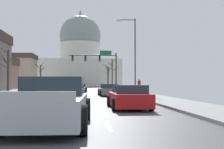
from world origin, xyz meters
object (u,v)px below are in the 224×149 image
at_px(sedan_near_02, 109,90).
at_px(bicycle_parked, 134,91).
at_px(sedan_near_01, 78,89).
at_px(sedan_oncoming_01, 67,86).
at_px(sedan_near_04, 129,97).
at_px(sedan_near_03, 72,93).
at_px(signal_gantry, 99,62).
at_px(sedan_oncoming_00, 61,87).
at_px(sedan_near_00, 80,88).
at_px(street_lamp_right, 133,50).
at_px(pedestrian_00, 139,85).
at_px(pickup_truck_near_05, 51,104).
at_px(sedan_oncoming_03, 71,86).
at_px(sedan_oncoming_02, 69,86).

relative_size(sedan_near_02, bicycle_parked, 2.48).
xyz_separation_m(sedan_near_01, sedan_oncoming_01, (-3.28, 26.19, 0.04)).
bearing_deg(sedan_near_04, sedan_near_01, 98.79).
xyz_separation_m(sedan_near_01, sedan_near_03, (0.05, -14.29, 0.03)).
distance_m(signal_gantry, sedan_oncoming_00, 10.25).
bearing_deg(sedan_near_00, street_lamp_right, -59.80).
bearing_deg(pedestrian_00, pickup_truck_near_05, -107.18).
bearing_deg(sedan_near_02, sedan_near_04, -90.25).
height_order(sedan_near_03, sedan_near_04, sedan_near_03).
xyz_separation_m(sedan_near_01, sedan_near_04, (3.35, -21.65, 0.03)).
xyz_separation_m(sedan_near_03, sedan_oncoming_03, (-3.63, 63.11, -0.05)).
bearing_deg(sedan_oncoming_01, sedan_near_01, -82.87).
bearing_deg(sedan_oncoming_01, pickup_truck_near_05, -86.41).
bearing_deg(bicycle_parked, pedestrian_00, 58.32).
distance_m(sedan_near_02, sedan_oncoming_03, 56.43).
relative_size(sedan_near_02, pedestrian_00, 2.63).
xyz_separation_m(sedan_near_01, pickup_truck_near_05, (0.08, -27.46, 0.14)).
height_order(sedan_oncoming_02, sedan_oncoming_03, sedan_oncoming_02).
distance_m(sedan_near_02, sedan_oncoming_00, 25.31).
xyz_separation_m(street_lamp_right, pickup_truck_near_05, (-6.21, -22.75, -4.39)).
bearing_deg(bicycle_parked, sedan_near_02, -171.79).
bearing_deg(pedestrian_00, sedan_oncoming_01, 107.68).
bearing_deg(sedan_oncoming_00, pedestrian_00, -65.21).
bearing_deg(sedan_oncoming_00, sedan_oncoming_02, 89.57).
height_order(sedan_near_01, sedan_oncoming_02, sedan_oncoming_02).
height_order(signal_gantry, sedan_near_01, signal_gantry).
distance_m(sedan_near_02, pickup_truck_near_05, 20.55).
height_order(signal_gantry, bicycle_parked, signal_gantry).
bearing_deg(sedan_near_01, sedan_near_00, 88.40).
bearing_deg(sedan_oncoming_00, sedan_near_04, -79.78).
height_order(pickup_truck_near_05, sedan_oncoming_01, pickup_truck_near_05).
xyz_separation_m(sedan_oncoming_00, sedan_oncoming_02, (0.16, 21.34, -0.01)).
xyz_separation_m(signal_gantry, sedan_oncoming_01, (-6.38, 15.49, -4.26)).
height_order(sedan_near_04, pedestrian_00, pedestrian_00).
bearing_deg(sedan_oncoming_03, sedan_near_01, -85.81).
bearing_deg(sedan_oncoming_01, sedan_near_00, -80.40).
bearing_deg(pedestrian_00, sedan_oncoming_00, 114.79).
bearing_deg(sedan_near_04, sedan_near_02, 89.75).
relative_size(sedan_near_04, sedan_oncoming_02, 0.96).
xyz_separation_m(street_lamp_right, pedestrian_00, (0.55, -0.88, -4.02)).
height_order(sedan_near_00, sedan_oncoming_00, sedan_oncoming_00).
height_order(sedan_near_01, pickup_truck_near_05, pickup_truck_near_05).
relative_size(street_lamp_right, bicycle_parked, 4.77).
bearing_deg(sedan_near_01, sedan_oncoming_01, 97.13).
bearing_deg(sedan_oncoming_01, pedestrian_00, -72.32).
relative_size(sedan_near_03, sedan_oncoming_01, 1.06).
distance_m(pickup_truck_near_05, bicycle_parked, 21.53).
relative_size(pickup_truck_near_05, bicycle_parked, 2.97).
xyz_separation_m(sedan_near_01, sedan_oncoming_02, (-3.48, 38.48, 0.04)).
relative_size(pickup_truck_near_05, sedan_oncoming_03, 1.20).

